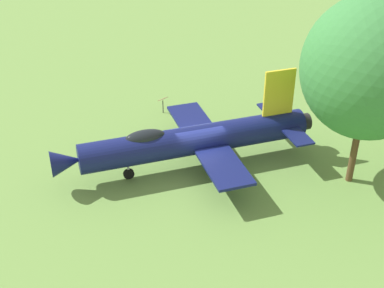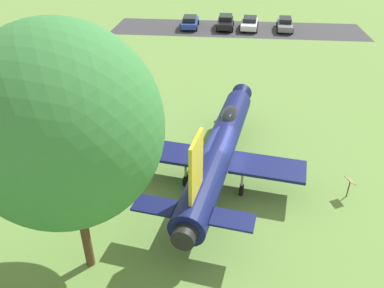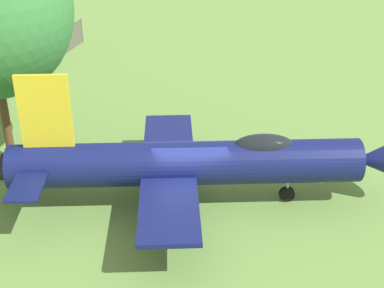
# 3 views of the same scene
# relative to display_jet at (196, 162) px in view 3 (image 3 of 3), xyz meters

# --- Properties ---
(ground_plane) EXTENTS (200.00, 200.00, 0.00)m
(ground_plane) POSITION_rel_display_jet_xyz_m (-0.13, -0.33, -1.77)
(ground_plane) COLOR #668E42
(display_jet) EXTENTS (9.24, 14.09, 5.22)m
(display_jet) POSITION_rel_display_jet_xyz_m (0.00, 0.00, 0.00)
(display_jet) COLOR #111951
(display_jet) RESTS_ON ground_plane
(palm_tree) EXTENTS (3.59, 4.39, 7.10)m
(palm_tree) POSITION_rel_display_jet_xyz_m (-18.03, -4.22, 1.96)
(palm_tree) COLOR brown
(palm_tree) RESTS_ON ground_plane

